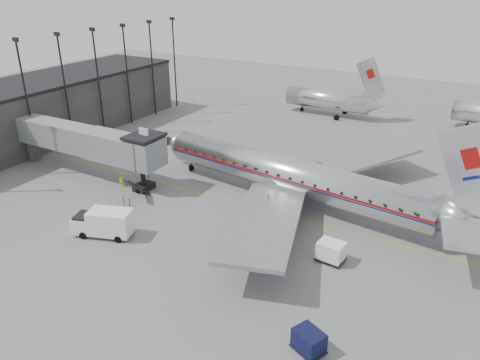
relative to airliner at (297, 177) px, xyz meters
The scene contains 11 objects.
ground 11.57m from the airliner, 127.14° to the right, with size 160.00×160.00×0.00m, color slate.
terminal 40.77m from the airliner, behind, with size 12.00×46.00×8.00m, color #353330.
apron_line 5.60m from the airliner, 142.18° to the right, with size 0.15×60.00×0.01m, color gold.
jet_bridge 24.02m from the airliner, 167.38° to the right, with size 21.00×6.20×7.10m.
floodlight_masts 34.90m from the airliner, behind, with size 0.90×42.25×15.25m.
distant_aircraft_near 34.18m from the airliner, 104.47° to the left, with size 16.39×3.20×10.26m.
airliner is the anchor object (origin of this frame).
service_van 19.53m from the airliner, 130.69° to the right, with size 5.83×3.74×2.56m.
baggage_cart_navy 21.11m from the airliner, 64.19° to the right, with size 2.46×2.22×1.58m.
baggage_cart_white 11.03m from the airliner, 50.78° to the right, with size 2.39×1.91×1.77m.
ramp_worker 19.78m from the airliner, 162.51° to the right, with size 0.56×0.37×1.54m, color yellow.
Camera 1 is at (23.47, -32.07, 22.36)m, focal length 35.00 mm.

